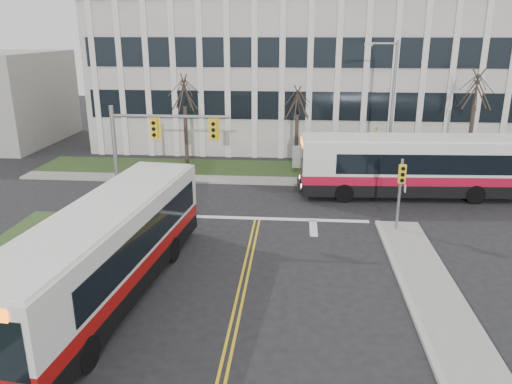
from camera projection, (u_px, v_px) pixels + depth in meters
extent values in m
plane|color=black|center=(241.00, 294.00, 19.43)|extent=(120.00, 120.00, 0.00)
cube|color=#9E9B93|center=(340.00, 182.00, 33.42)|extent=(44.00, 1.60, 0.14)
cube|color=#2C481F|center=(337.00, 171.00, 36.08)|extent=(44.00, 5.00, 0.12)
cube|color=beige|center=(331.00, 74.00, 45.63)|extent=(40.00, 16.00, 12.00)
cylinder|color=slate|center=(116.00, 165.00, 25.87)|extent=(0.22, 0.22, 6.20)
cylinder|color=slate|center=(170.00, 116.00, 24.83)|extent=(6.00, 0.16, 0.16)
cube|color=yellow|center=(154.00, 129.00, 24.94)|extent=(0.34, 0.24, 0.92)
cube|color=yellow|center=(214.00, 129.00, 24.70)|extent=(0.34, 0.24, 0.92)
cylinder|color=slate|center=(399.00, 196.00, 24.91)|extent=(0.14, 0.14, 3.80)
cube|color=yellow|center=(402.00, 174.00, 24.35)|extent=(0.34, 0.24, 0.92)
cylinder|color=slate|center=(375.00, 155.00, 32.97)|extent=(0.14, 0.14, 3.80)
cube|color=yellow|center=(377.00, 138.00, 32.41)|extent=(0.34, 0.24, 0.92)
cylinder|color=slate|center=(392.00, 113.00, 32.72)|extent=(0.20, 0.20, 9.20)
cylinder|color=slate|center=(383.00, 43.00, 31.44)|extent=(1.80, 0.14, 0.14)
cube|color=slate|center=(369.00, 44.00, 31.52)|extent=(0.50, 0.25, 0.18)
cylinder|color=slate|center=(294.00, 166.00, 35.72)|extent=(0.08, 0.08, 1.00)
cylinder|color=slate|center=(311.00, 167.00, 35.62)|extent=(0.08, 0.08, 1.00)
cube|color=white|center=(303.00, 157.00, 35.45)|extent=(1.50, 0.12, 1.60)
cylinder|color=#42352B|center=(186.00, 138.00, 36.25)|extent=(0.28, 0.28, 4.62)
cylinder|color=#42352B|center=(296.00, 143.00, 35.89)|extent=(0.28, 0.28, 4.09)
cylinder|color=#42352B|center=(469.00, 141.00, 34.63)|extent=(0.28, 0.28, 4.95)
cube|color=navy|center=(23.00, 274.00, 19.96)|extent=(0.54, 0.50, 0.95)
cube|color=maroon|center=(50.00, 271.00, 20.26)|extent=(0.56, 0.51, 0.95)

